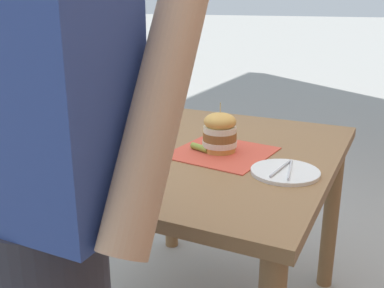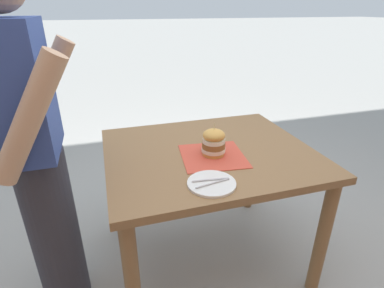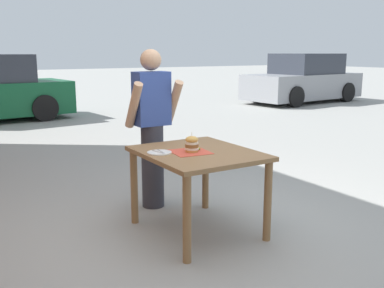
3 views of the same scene
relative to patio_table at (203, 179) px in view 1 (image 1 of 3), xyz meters
The scene contains 6 objects.
patio_table is the anchor object (origin of this frame).
serving_paper 0.14m from the patio_table, behind, with size 0.33×0.33×0.00m, color #D64C38.
sandwich 0.20m from the patio_table, behind, with size 0.13×0.13×0.18m.
pickle_spear 0.14m from the patio_table, 84.80° to the left, with size 0.02×0.02×0.08m, color #8EA83D.
side_plate_with_forks 0.37m from the patio_table, 161.73° to the left, with size 0.22×0.22×0.02m.
diner_across_table 0.88m from the patio_table, 92.60° to the left, with size 0.55×0.35×1.69m.
Camera 1 is at (-0.65, 1.45, 1.30)m, focal length 42.00 mm.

